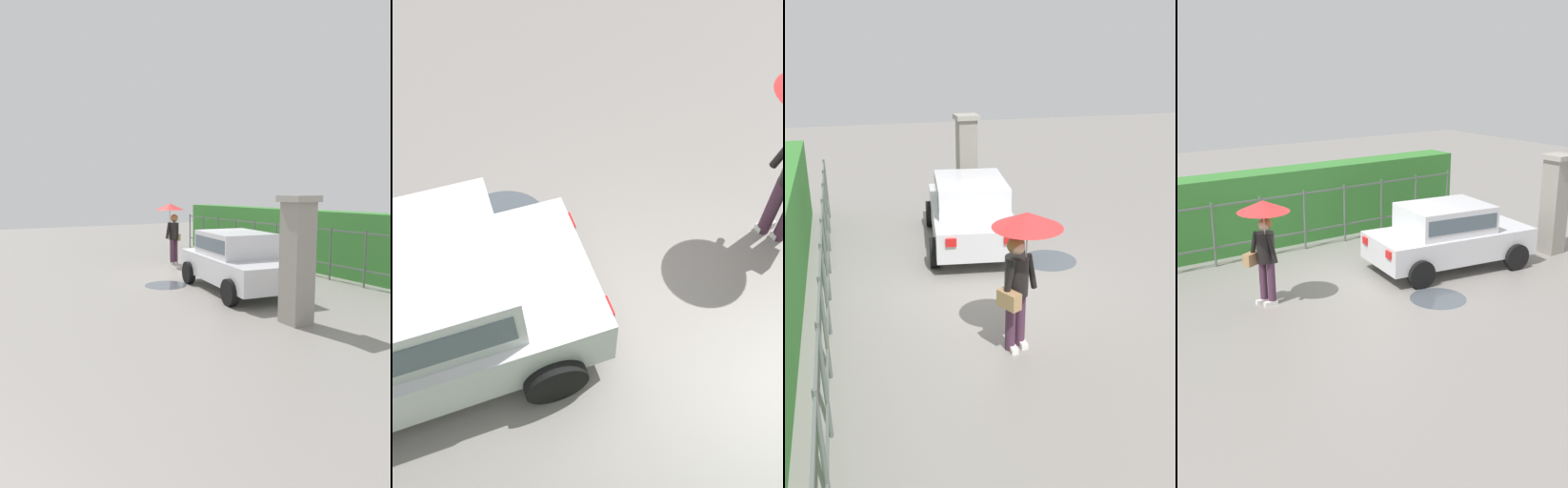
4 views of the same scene
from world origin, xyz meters
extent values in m
plane|color=gray|center=(0.00, 0.00, 0.00)|extent=(40.00, 40.00, 0.00)
cube|color=silver|center=(2.03, -0.44, 0.58)|extent=(3.89, 2.13, 0.60)
cube|color=silver|center=(1.88, -0.42, 1.18)|extent=(2.08, 1.69, 0.60)
cube|color=#4C5B66|center=(1.88, -0.42, 1.20)|extent=(1.93, 1.68, 0.33)
cylinder|color=black|center=(3.38, 0.23, 0.30)|extent=(0.62, 0.26, 0.60)
cylinder|color=black|center=(3.16, -1.44, 0.30)|extent=(0.62, 0.26, 0.60)
cylinder|color=black|center=(0.91, 0.57, 0.30)|extent=(0.62, 0.26, 0.60)
cylinder|color=black|center=(0.68, -1.10, 0.30)|extent=(0.62, 0.26, 0.60)
cube|color=red|center=(0.26, 0.36, 0.73)|extent=(0.09, 0.21, 0.16)
cube|color=red|center=(0.11, -0.73, 0.73)|extent=(0.09, 0.21, 0.16)
cylinder|color=#47283D|center=(-2.25, -0.13, 0.43)|extent=(0.15, 0.15, 0.86)
cylinder|color=#47283D|center=(-2.34, 0.05, 0.43)|extent=(0.15, 0.15, 0.86)
cube|color=white|center=(-2.30, -0.16, 0.04)|extent=(0.26, 0.10, 0.08)
cube|color=white|center=(-2.39, 0.02, 0.04)|extent=(0.26, 0.10, 0.08)
cylinder|color=black|center=(-2.29, -0.04, 1.15)|extent=(0.34, 0.34, 0.58)
sphere|color=#DBAD89|center=(-2.29, -0.04, 1.58)|extent=(0.22, 0.22, 0.22)
sphere|color=olive|center=(-2.27, -0.03, 1.60)|extent=(0.25, 0.25, 0.25)
cylinder|color=black|center=(-2.26, -0.27, 1.18)|extent=(0.18, 0.24, 0.56)
cylinder|color=black|center=(-2.46, 0.12, 1.18)|extent=(0.18, 0.24, 0.56)
cylinder|color=#B2B2B7|center=(-2.35, -0.16, 1.50)|extent=(0.02, 0.02, 0.77)
cone|color=red|center=(-2.35, -0.16, 1.99)|extent=(0.99, 0.99, 0.21)
cube|color=tan|center=(-2.52, 0.14, 0.91)|extent=(0.38, 0.30, 0.24)
cube|color=gray|center=(4.81, -1.05, 1.15)|extent=(0.48, 0.48, 2.30)
cube|color=#9E998E|center=(4.81, -1.05, 2.36)|extent=(0.60, 0.60, 0.12)
cylinder|color=#59605B|center=(-4.71, 2.60, 0.75)|extent=(0.05, 0.05, 1.50)
cylinder|color=#59605B|center=(-3.55, 2.60, 0.75)|extent=(0.05, 0.05, 1.50)
cylinder|color=#59605B|center=(-2.38, 2.60, 0.75)|extent=(0.05, 0.05, 1.50)
cylinder|color=#59605B|center=(-1.22, 2.60, 0.75)|extent=(0.05, 0.05, 1.50)
cylinder|color=#59605B|center=(-0.05, 2.60, 0.75)|extent=(0.05, 0.05, 1.50)
cylinder|color=#59605B|center=(1.11, 2.60, 0.75)|extent=(0.05, 0.05, 1.50)
cylinder|color=#59605B|center=(2.27, 2.60, 0.75)|extent=(0.05, 0.05, 1.50)
cylinder|color=#59605B|center=(3.44, 2.60, 0.75)|extent=(0.05, 0.05, 1.50)
cylinder|color=#59605B|center=(4.60, 2.60, 0.75)|extent=(0.05, 0.05, 1.50)
cube|color=#59605B|center=(-0.64, 2.60, 1.42)|extent=(10.48, 0.03, 0.04)
cube|color=#59605B|center=(-0.64, 2.60, 0.45)|extent=(10.48, 0.03, 0.04)
cylinder|color=#4C545B|center=(0.59, -1.75, 0.00)|extent=(1.13, 1.13, 0.00)
camera|label=1|loc=(10.68, -6.62, 2.48)|focal=31.33mm
camera|label=2|loc=(1.42, 2.20, 4.32)|focal=33.67mm
camera|label=3|loc=(-8.62, 2.20, 4.26)|focal=38.67mm
camera|label=4|loc=(-6.67, -10.02, 4.60)|focal=43.54mm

